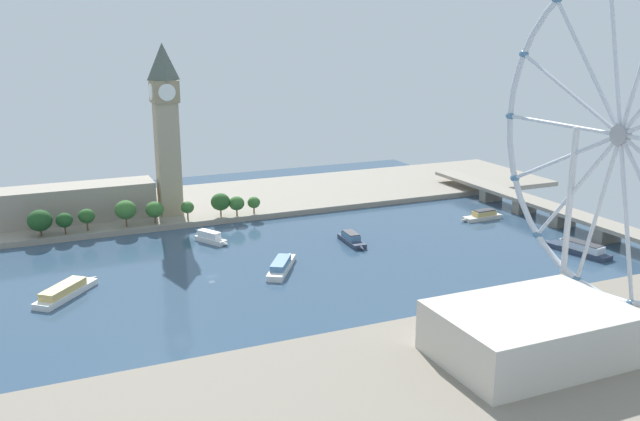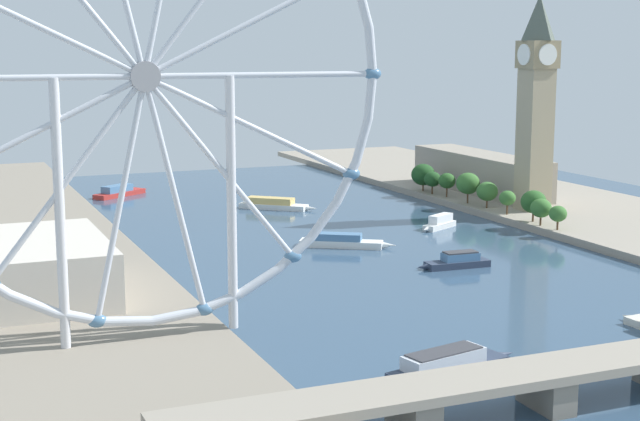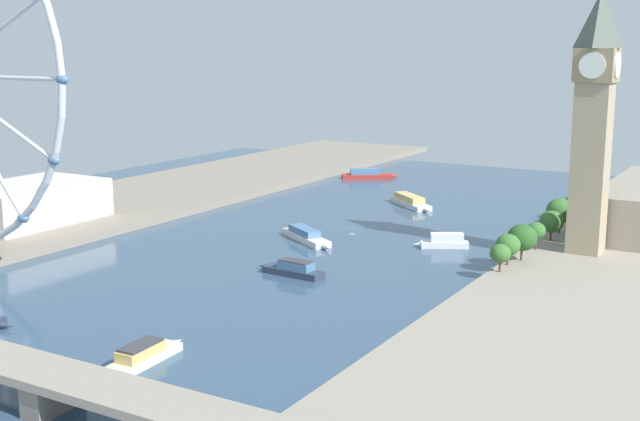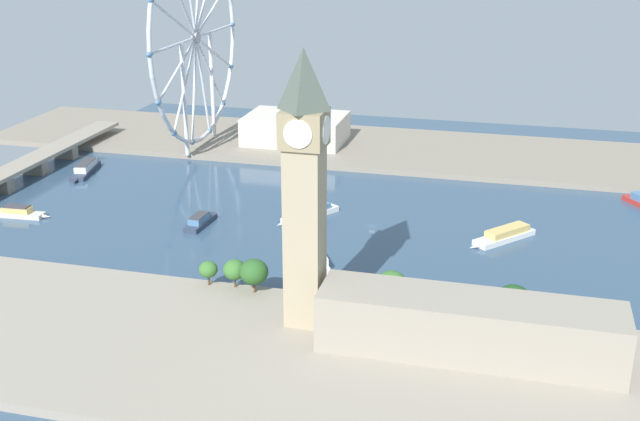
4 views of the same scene
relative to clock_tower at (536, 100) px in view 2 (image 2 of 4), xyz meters
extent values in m
plane|color=#334C66|center=(98.97, -3.87, -51.14)|extent=(414.73, 414.73, 0.00)
cube|color=gray|center=(-23.40, -3.87, -49.64)|extent=(90.00, 520.00, 3.00)
cube|color=gray|center=(221.33, -3.87, -49.64)|extent=(90.00, 520.00, 3.00)
cube|color=tan|center=(0.00, 0.00, -17.36)|extent=(11.83, 11.83, 61.56)
cube|color=#928260|center=(0.00, 0.00, 19.30)|extent=(13.72, 13.72, 11.76)
pyramid|color=#4C564C|center=(0.00, 0.00, 34.83)|extent=(12.42, 12.42, 19.29)
cylinder|color=white|center=(0.00, 7.10, 19.30)|extent=(8.99, 0.50, 8.99)
cylinder|color=white|center=(0.00, -7.10, 19.30)|extent=(8.99, 0.50, 8.99)
cylinder|color=white|center=(7.10, 0.00, 19.30)|extent=(0.50, 8.99, 8.99)
cylinder|color=white|center=(-7.10, 0.00, 19.30)|extent=(0.50, 8.99, 8.99)
cube|color=gray|center=(-7.98, -55.15, -38.66)|extent=(22.00, 94.30, 18.96)
cylinder|color=#513823|center=(16.85, -68.03, -46.47)|extent=(0.80, 0.80, 3.34)
ellipsoid|color=#1E471E|center=(16.85, -68.03, -40.05)|extent=(11.89, 11.89, 10.70)
cylinder|color=#513823|center=(17.98, -56.75, -46.13)|extent=(0.80, 0.80, 4.03)
ellipsoid|color=#1E471E|center=(17.98, -56.75, -40.82)|extent=(8.24, 8.24, 7.41)
cylinder|color=#513823|center=(16.22, -45.92, -45.86)|extent=(0.80, 0.80, 4.56)
ellipsoid|color=#285623|center=(16.22, -45.92, -40.31)|extent=(8.16, 8.16, 7.35)
cylinder|color=#513823|center=(16.50, -26.62, -45.76)|extent=(0.80, 0.80, 4.76)
ellipsoid|color=#386B2D|center=(16.50, -26.62, -39.01)|extent=(10.93, 10.93, 9.84)
cylinder|color=#513823|center=(15.77, -11.67, -46.29)|extent=(0.80, 0.80, 3.71)
ellipsoid|color=#386B2D|center=(15.77, -11.67, -40.64)|extent=(9.47, 9.47, 8.52)
cylinder|color=#513823|center=(16.69, 5.55, -46.00)|extent=(0.80, 0.80, 4.28)
ellipsoid|color=#386B2D|center=(16.69, 5.55, -41.04)|extent=(7.05, 7.05, 6.35)
cylinder|color=#513823|center=(16.38, 23.88, -46.13)|extent=(0.80, 0.80, 4.03)
ellipsoid|color=#285623|center=(16.38, 23.88, -39.93)|extent=(10.47, 10.47, 9.42)
cylinder|color=#513823|center=(18.00, 42.40, -46.36)|extent=(0.80, 0.80, 3.56)
ellipsoid|color=#386B2D|center=(18.00, 42.40, -41.77)|extent=(7.03, 7.03, 6.33)
cylinder|color=#513823|center=(18.71, 32.29, -46.30)|extent=(0.80, 0.80, 3.69)
ellipsoid|color=#386B2D|center=(18.71, 32.29, -41.06)|extent=(8.49, 8.49, 7.64)
torus|color=silver|center=(195.86, 118.77, 15.67)|extent=(121.77, 2.44, 121.77)
cylinder|color=#99999E|center=(195.86, 118.77, 15.67)|extent=(7.16, 3.00, 7.16)
cylinder|color=silver|center=(225.69, 118.77, 15.67)|extent=(59.67, 1.47, 1.47)
cylinder|color=silver|center=(222.74, 118.77, 28.62)|extent=(54.39, 1.47, 27.21)
cylinder|color=silver|center=(168.98, 118.77, 28.62)|extent=(54.39, 1.47, 27.21)
cylinder|color=silver|center=(166.02, 118.77, 15.67)|extent=(59.67, 1.47, 1.47)
cylinder|color=silver|center=(168.98, 118.77, 2.73)|extent=(54.39, 1.47, 27.21)
cylinder|color=silver|center=(177.26, 118.77, -7.65)|extent=(38.35, 1.47, 47.56)
cylinder|color=silver|center=(189.22, 118.77, -13.41)|extent=(14.71, 1.47, 58.50)
cylinder|color=silver|center=(202.50, 118.77, -13.41)|extent=(14.71, 1.47, 58.50)
cylinder|color=silver|center=(214.46, 118.77, -7.65)|extent=(38.35, 1.47, 47.56)
cylinder|color=silver|center=(222.74, 118.77, 2.73)|extent=(54.39, 1.47, 27.21)
ellipsoid|color=teal|center=(136.19, 118.77, 15.67)|extent=(4.80, 3.20, 3.20)
ellipsoid|color=teal|center=(142.10, 118.77, -10.21)|extent=(4.80, 3.20, 3.20)
ellipsoid|color=teal|center=(158.66, 118.77, -30.98)|extent=(4.80, 3.20, 3.20)
ellipsoid|color=teal|center=(182.58, 118.77, -42.50)|extent=(4.80, 3.20, 3.20)
ellipsoid|color=teal|center=(209.13, 118.77, -42.50)|extent=(4.80, 3.20, 3.20)
cylinder|color=silver|center=(216.74, 118.77, -16.23)|extent=(2.40, 2.40, 63.81)
cylinder|color=silver|center=(174.97, 118.77, -16.23)|extent=(2.40, 2.40, 63.81)
cube|color=beige|center=(217.97, 66.47, -39.95)|extent=(40.12, 59.07, 16.37)
cube|color=gray|center=(129.91, 188.94, -47.53)|extent=(6.00, 12.99, 7.23)
cube|color=gray|center=(160.86, 188.94, -47.53)|extent=(6.00, 12.99, 7.23)
cube|color=white|center=(51.37, 8.60, -49.96)|extent=(18.47, 13.24, 2.36)
cone|color=white|center=(60.70, 13.75, -49.96)|extent=(4.03, 3.66, 2.36)
cube|color=white|center=(50.57, 8.16, -47.10)|extent=(13.04, 9.75, 3.37)
cone|color=beige|center=(70.90, 144.78, -50.09)|extent=(2.34, 4.28, 2.10)
cube|color=white|center=(103.56, 26.34, -49.88)|extent=(29.69, 22.36, 2.53)
cone|color=white|center=(88.47, 35.93, -49.88)|extent=(6.03, 5.11, 2.53)
cube|color=teal|center=(104.86, 25.52, -47.30)|extent=(18.40, 14.63, 2.63)
cube|color=#B22D28|center=(156.01, -128.38, -49.98)|extent=(28.60, 23.19, 2.33)
cone|color=#B22D28|center=(141.93, -138.21, -49.98)|extent=(5.69, 4.95, 2.33)
cube|color=teal|center=(157.22, -127.53, -47.12)|extent=(17.08, 14.62, 3.38)
cube|color=white|center=(97.99, -62.57, -49.95)|extent=(29.06, 26.38, 2.38)
cone|color=white|center=(84.03, -50.69, -49.95)|extent=(5.87, 5.50, 2.38)
cube|color=#DBB766|center=(99.19, -63.60, -47.31)|extent=(20.81, 19.09, 2.90)
cube|color=#2D384C|center=(80.90, 71.94, -49.98)|extent=(22.55, 7.84, 2.32)
cone|color=#2D384C|center=(93.78, 71.17, -49.98)|extent=(4.13, 2.55, 2.32)
cube|color=teal|center=(79.80, 72.01, -47.49)|extent=(12.71, 6.21, 2.66)
cube|color=#38383D|center=(79.80, 72.01, -45.92)|extent=(11.46, 5.88, 0.47)
cube|color=#2D384C|center=(137.74, 163.06, -50.00)|extent=(32.15, 14.28, 2.29)
cone|color=#2D384C|center=(120.03, 159.21, -50.00)|extent=(5.97, 3.43, 2.29)
cube|color=silver|center=(139.27, 163.39, -47.23)|extent=(21.52, 10.81, 3.24)
cube|color=#38383D|center=(139.27, 163.39, -45.46)|extent=(19.44, 10.06, 0.32)
camera|label=1|loc=(373.28, -73.85, 51.71)|focal=38.90mm
camera|label=2|loc=(245.03, 342.45, 22.57)|focal=53.27mm
camera|label=3|loc=(-66.33, 303.88, 26.36)|focal=46.69mm
camera|label=4|loc=(-232.56, -65.34, 82.09)|focal=44.81mm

